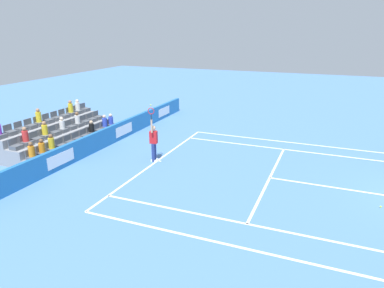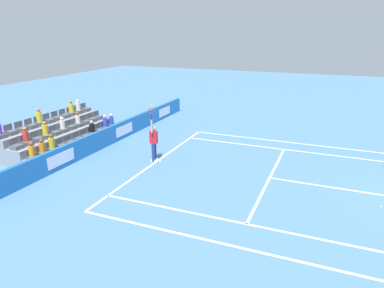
% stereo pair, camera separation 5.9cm
% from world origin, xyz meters
% --- Properties ---
extents(line_baseline, '(10.97, 0.10, 0.01)m').
position_xyz_m(line_baseline, '(0.00, -11.89, 0.00)').
color(line_baseline, white).
rests_on(line_baseline, ground).
extents(line_service, '(8.23, 0.10, 0.01)m').
position_xyz_m(line_service, '(0.00, -6.40, 0.00)').
color(line_service, white).
rests_on(line_service, ground).
extents(line_centre_service, '(0.10, 6.40, 0.01)m').
position_xyz_m(line_centre_service, '(0.00, -3.20, 0.00)').
color(line_centre_service, white).
rests_on(line_centre_service, ground).
extents(line_singles_sideline_left, '(0.10, 11.89, 0.01)m').
position_xyz_m(line_singles_sideline_left, '(4.12, -5.95, 0.00)').
color(line_singles_sideline_left, white).
rests_on(line_singles_sideline_left, ground).
extents(line_singles_sideline_right, '(0.10, 11.89, 0.01)m').
position_xyz_m(line_singles_sideline_right, '(-4.12, -5.95, 0.00)').
color(line_singles_sideline_right, white).
rests_on(line_singles_sideline_right, ground).
extents(line_doubles_sideline_left, '(0.10, 11.89, 0.01)m').
position_xyz_m(line_doubles_sideline_left, '(5.49, -5.95, 0.00)').
color(line_doubles_sideline_left, white).
rests_on(line_doubles_sideline_left, ground).
extents(line_doubles_sideline_right, '(0.10, 11.89, 0.01)m').
position_xyz_m(line_doubles_sideline_right, '(-5.49, -5.95, 0.00)').
color(line_doubles_sideline_right, white).
rests_on(line_doubles_sideline_right, ground).
extents(line_centre_mark, '(0.10, 0.20, 0.01)m').
position_xyz_m(line_centre_mark, '(0.00, -11.79, 0.00)').
color(line_centre_mark, white).
rests_on(line_centre_mark, ground).
extents(sponsor_barrier, '(21.05, 0.22, 1.02)m').
position_xyz_m(sponsor_barrier, '(0.00, -15.57, 0.51)').
color(sponsor_barrier, '#1E66AD').
rests_on(sponsor_barrier, ground).
extents(tennis_player, '(0.53, 0.39, 2.85)m').
position_xyz_m(tennis_player, '(0.04, -12.05, 0.99)').
color(tennis_player, navy).
rests_on(tennis_player, ground).
extents(stadium_stand, '(6.82, 2.85, 2.20)m').
position_xyz_m(stadium_stand, '(0.01, -17.88, 0.56)').
color(stadium_stand, gray).
rests_on(stadium_stand, ground).
extents(loose_tennis_ball, '(0.07, 0.07, 0.07)m').
position_xyz_m(loose_tennis_ball, '(1.18, -2.19, 0.03)').
color(loose_tennis_ball, '#D1E533').
rests_on(loose_tennis_ball, ground).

